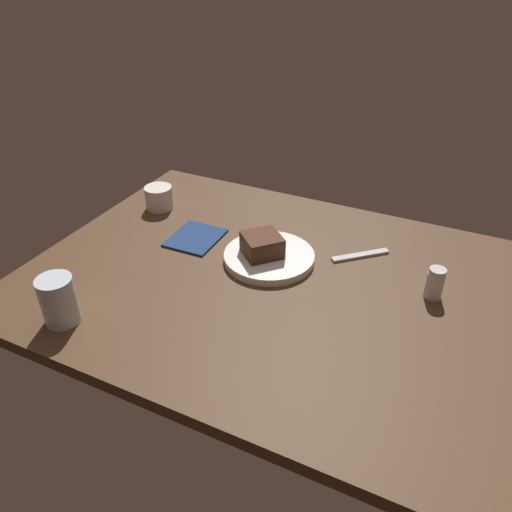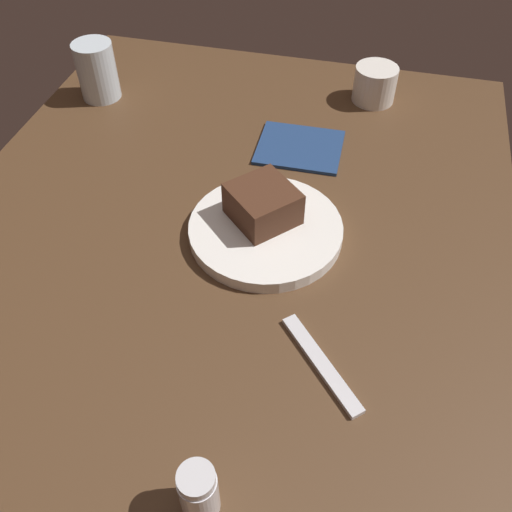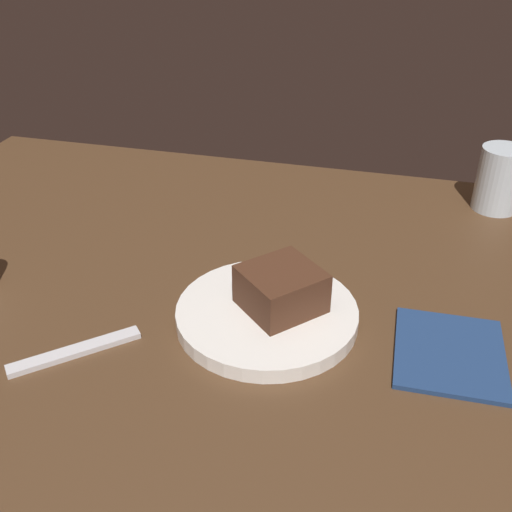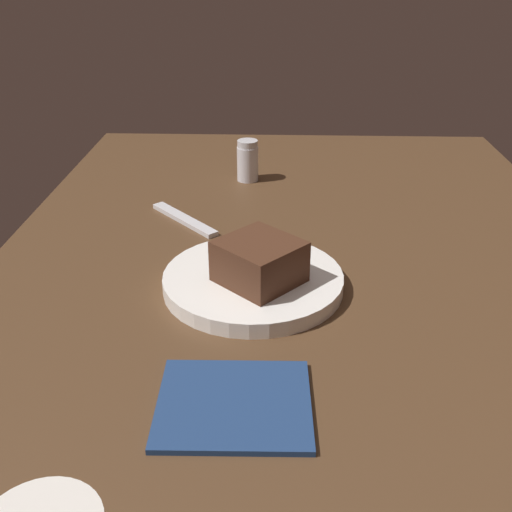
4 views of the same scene
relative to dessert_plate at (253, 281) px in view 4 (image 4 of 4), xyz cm
name	(u,v)px [view 4 (image 4 of 4)]	position (x,y,z in cm)	size (l,w,h in cm)	color
dining_table	(301,270)	(7.39, -6.25, -2.46)	(120.00, 84.00, 3.00)	#4C331E
dessert_plate	(253,281)	(0.00, 0.00, 0.00)	(22.09, 22.09, 1.93)	white
chocolate_cake_slice	(259,261)	(-1.52, -0.81, 3.52)	(8.64, 8.34, 5.12)	#472819
salt_shaker	(248,161)	(38.27, 2.47, 2.64)	(3.80, 3.80, 7.30)	silver
dessert_spoon	(184,219)	(19.66, 11.34, -0.61)	(15.00, 1.80, 0.70)	silver
folded_napkin	(234,404)	(-21.54, 0.91, -0.66)	(12.16, 14.08, 0.60)	navy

